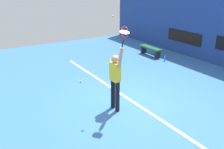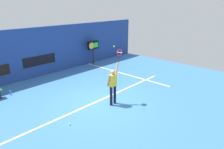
{
  "view_description": "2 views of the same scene",
  "coord_description": "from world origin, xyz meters",
  "px_view_note": "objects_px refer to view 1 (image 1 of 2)",
  "views": [
    {
      "loc": [
        5.91,
        -4.23,
        3.66
      ],
      "look_at": [
        -0.01,
        -0.58,
        1.05
      ],
      "focal_mm": 40.54,
      "sensor_mm": 36.0,
      "label": 1
    },
    {
      "loc": [
        -6.38,
        -6.64,
        4.5
      ],
      "look_at": [
        0.44,
        -0.32,
        1.34
      ],
      "focal_mm": 33.79,
      "sensor_mm": 36.0,
      "label": 2
    }
  ],
  "objects_px": {
    "tennis_racket": "(124,33)",
    "water_bottle": "(165,59)",
    "tennis_player": "(115,78)",
    "spare_ball": "(81,82)",
    "tennis_ball": "(113,17)",
    "court_bench": "(150,49)"
  },
  "relations": [
    {
      "from": "tennis_ball",
      "to": "court_bench",
      "type": "relative_size",
      "value": 0.05
    },
    {
      "from": "water_bottle",
      "to": "court_bench",
      "type": "bearing_deg",
      "value": 180.0
    },
    {
      "from": "court_bench",
      "to": "water_bottle",
      "type": "height_order",
      "value": "court_bench"
    },
    {
      "from": "tennis_racket",
      "to": "spare_ball",
      "type": "height_order",
      "value": "tennis_racket"
    },
    {
      "from": "court_bench",
      "to": "water_bottle",
      "type": "relative_size",
      "value": 5.83
    },
    {
      "from": "tennis_racket",
      "to": "water_bottle",
      "type": "relative_size",
      "value": 2.61
    },
    {
      "from": "tennis_ball",
      "to": "spare_ball",
      "type": "height_order",
      "value": "tennis_ball"
    },
    {
      "from": "tennis_player",
      "to": "spare_ball",
      "type": "relative_size",
      "value": 29.19
    },
    {
      "from": "spare_ball",
      "to": "tennis_player",
      "type": "bearing_deg",
      "value": -0.17
    },
    {
      "from": "court_bench",
      "to": "water_bottle",
      "type": "bearing_deg",
      "value": 0.0
    },
    {
      "from": "tennis_ball",
      "to": "water_bottle",
      "type": "distance_m",
      "value": 6.06
    },
    {
      "from": "tennis_ball",
      "to": "water_bottle",
      "type": "xyz_separation_m",
      "value": [
        -2.81,
        4.67,
        -2.63
      ]
    },
    {
      "from": "tennis_player",
      "to": "water_bottle",
      "type": "relative_size",
      "value": 8.27
    },
    {
      "from": "court_bench",
      "to": "tennis_player",
      "type": "bearing_deg",
      "value": -49.63
    },
    {
      "from": "tennis_racket",
      "to": "water_bottle",
      "type": "distance_m",
      "value": 6.06
    },
    {
      "from": "tennis_player",
      "to": "tennis_racket",
      "type": "xyz_separation_m",
      "value": [
        0.42,
        -0.0,
        1.36
      ]
    },
    {
      "from": "tennis_racket",
      "to": "spare_ball",
      "type": "bearing_deg",
      "value": 179.77
    },
    {
      "from": "court_bench",
      "to": "spare_ball",
      "type": "xyz_separation_m",
      "value": [
        1.43,
        -4.59,
        -0.3
      ]
    },
    {
      "from": "tennis_ball",
      "to": "tennis_racket",
      "type": "bearing_deg",
      "value": 9.59
    },
    {
      "from": "water_bottle",
      "to": "spare_ball",
      "type": "bearing_deg",
      "value": -85.62
    },
    {
      "from": "tennis_ball",
      "to": "water_bottle",
      "type": "bearing_deg",
      "value": 121.05
    },
    {
      "from": "tennis_ball",
      "to": "court_bench",
      "type": "bearing_deg",
      "value": 129.82
    }
  ]
}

